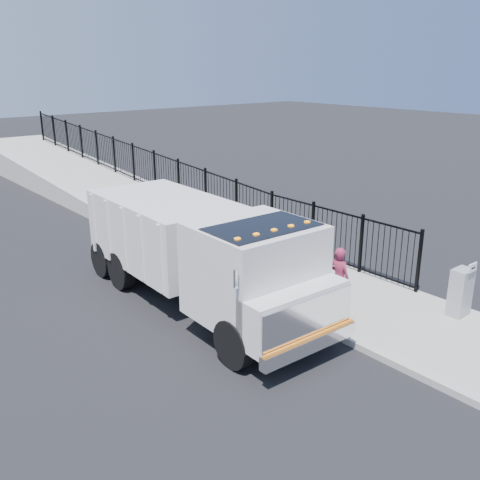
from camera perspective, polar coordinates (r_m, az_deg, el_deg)
ground at (r=14.59m, az=3.82°, el=-7.13°), size 120.00×120.00×0.00m
sidewalk at (r=14.73m, az=14.76°, el=-7.21°), size 3.55×12.00×0.12m
curb at (r=13.33m, az=9.82°, el=-9.57°), size 0.30×12.00×0.16m
ramp at (r=28.56m, az=-15.57°, el=4.97°), size 3.95×24.06×3.19m
iron_fence at (r=25.53m, az=-9.02°, el=5.96°), size 0.10×28.00×1.80m
truck at (r=13.98m, az=-4.02°, el=-1.11°), size 2.99×8.47×2.88m
worker at (r=14.12m, az=10.51°, el=-4.03°), size 0.44×0.64×1.68m
utility_cabinet at (r=14.70m, az=22.45°, el=-5.17°), size 0.55×0.40×1.25m
arrow_sign at (r=14.35m, az=23.56°, el=-2.72°), size 0.35×0.04×0.22m
debris at (r=16.76m, az=8.49°, el=-3.18°), size 0.41×0.41×0.10m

